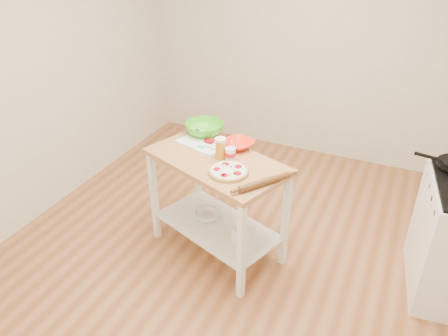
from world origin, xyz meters
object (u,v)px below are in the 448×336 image
at_px(knife, 205,133).
at_px(shelf_bin, 241,235).
at_px(orange_bowl, 239,144).
at_px(rolling_pin, 265,182).
at_px(cutting_board, 205,142).
at_px(pizza, 229,171).
at_px(spatula, 206,147).
at_px(green_bowl, 205,129).
at_px(shelf_glass_bowl, 208,215).
at_px(beer_pint, 221,148).
at_px(prep_island, 217,187).
at_px(yogurt_tub, 230,154).

distance_m(knife, shelf_bin, 0.93).
bearing_deg(orange_bowl, knife, 164.55).
bearing_deg(rolling_pin, cutting_board, 148.46).
xyz_separation_m(pizza, rolling_pin, (0.30, -0.05, 0.01)).
xyz_separation_m(spatula, knife, (-0.12, 0.24, 0.00)).
relative_size(green_bowl, shelf_glass_bowl, 1.47).
bearing_deg(shelf_glass_bowl, green_bowl, 118.95).
bearing_deg(beer_pint, prep_island, -125.29).
bearing_deg(rolling_pin, shelf_glass_bowl, 156.46).
relative_size(spatula, rolling_pin, 0.38).
distance_m(yogurt_tub, shelf_bin, 0.67).
distance_m(orange_bowl, rolling_pin, 0.60).
bearing_deg(green_bowl, spatula, -61.44).
distance_m(knife, shelf_glass_bowl, 0.71).
bearing_deg(prep_island, beer_pint, 54.71).
bearing_deg(knife, rolling_pin, -28.60).
bearing_deg(shelf_bin, rolling_pin, -26.25).
height_order(prep_island, orange_bowl, orange_bowl).
distance_m(prep_island, cutting_board, 0.40).
bearing_deg(pizza, knife, 131.62).
bearing_deg(knife, prep_island, -43.76).
bearing_deg(green_bowl, shelf_bin, -40.05).
height_order(green_bowl, shelf_glass_bowl, green_bowl).
bearing_deg(green_bowl, beer_pint, -47.25).
relative_size(beer_pint, shelf_bin, 1.51).
height_order(pizza, spatula, pizza).
bearing_deg(knife, pizza, -40.37).
bearing_deg(orange_bowl, shelf_bin, -62.46).
height_order(spatula, orange_bowl, orange_bowl).
relative_size(spatula, shelf_glass_bowl, 0.70).
height_order(prep_island, knife, knife).
distance_m(knife, green_bowl, 0.04).
bearing_deg(yogurt_tub, shelf_glass_bowl, 175.94).
distance_m(green_bowl, beer_pint, 0.45).
bearing_deg(shelf_glass_bowl, cutting_board, 120.76).
distance_m(cutting_board, spatula, 0.12).
distance_m(spatula, orange_bowl, 0.27).
xyz_separation_m(pizza, cutting_board, (-0.38, 0.37, -0.01)).
relative_size(orange_bowl, rolling_pin, 0.58).
bearing_deg(orange_bowl, green_bowl, 163.67).
bearing_deg(cutting_board, prep_island, -29.97).
bearing_deg(knife, orange_bowl, -7.45).
xyz_separation_m(cutting_board, knife, (-0.06, 0.14, 0.01)).
xyz_separation_m(cutting_board, beer_pint, (0.23, -0.19, 0.08)).
relative_size(green_bowl, yogurt_tub, 1.83).
relative_size(green_bowl, beer_pint, 1.93).
xyz_separation_m(orange_bowl, yogurt_tub, (0.02, -0.22, 0.02)).
bearing_deg(spatula, green_bowl, 127.49).
bearing_deg(prep_island, shelf_bin, -20.95).
bearing_deg(orange_bowl, rolling_pin, -49.41).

